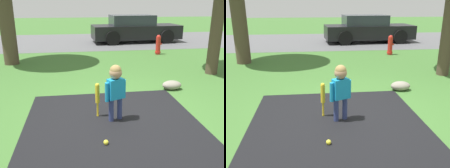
% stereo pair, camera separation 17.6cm
% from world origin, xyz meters
% --- Properties ---
extents(ground_plane, '(60.00, 60.00, 0.00)m').
position_xyz_m(ground_plane, '(0.00, 0.00, 0.00)').
color(ground_plane, '#3D6B2D').
extents(street_strip, '(40.00, 6.00, 0.01)m').
position_xyz_m(street_strip, '(0.00, 9.00, 0.00)').
color(street_strip, '#59595B').
rests_on(street_strip, ground).
extents(child, '(0.37, 0.24, 0.98)m').
position_xyz_m(child, '(-0.26, -0.34, 0.63)').
color(child, navy).
rests_on(child, ground).
extents(baseball_bat, '(0.08, 0.08, 0.62)m').
position_xyz_m(baseball_bat, '(-0.55, -0.16, 0.40)').
color(baseball_bat, yellow).
rests_on(baseball_bat, ground).
extents(sports_ball, '(0.07, 0.07, 0.07)m').
position_xyz_m(sports_ball, '(-0.52, -1.10, 0.04)').
color(sports_ball, yellow).
rests_on(sports_ball, ground).
extents(fire_hydrant, '(0.25, 0.22, 0.74)m').
position_xyz_m(fire_hydrant, '(2.30, 5.07, 0.36)').
color(fire_hydrant, red).
rests_on(fire_hydrant, ground).
extents(parked_car, '(4.45, 2.01, 1.34)m').
position_xyz_m(parked_car, '(2.13, 8.29, 0.64)').
color(parked_car, black).
rests_on(parked_car, ground).
extents(edging_rock, '(0.45, 0.31, 0.21)m').
position_xyz_m(edging_rock, '(1.29, 1.04, 0.10)').
color(edging_rock, gray).
rests_on(edging_rock, ground).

